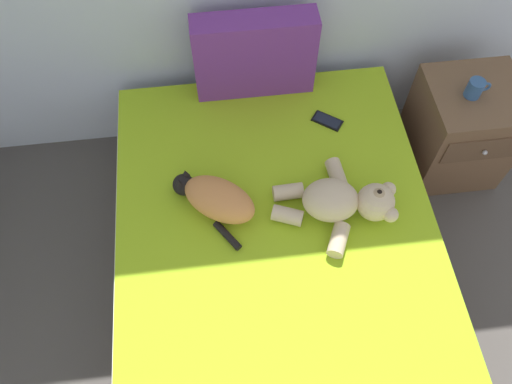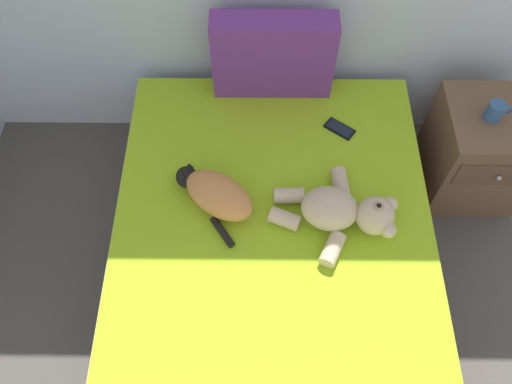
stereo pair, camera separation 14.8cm
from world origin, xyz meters
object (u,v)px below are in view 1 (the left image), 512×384
cell_phone (327,121)px  bed (278,271)px  nightstand (460,130)px  mug (475,88)px  patterned_cushion (255,55)px  cat (216,198)px  teddy_bear (343,201)px

cell_phone → bed: bearing=-116.8°
nightstand → mug: mug is taller
cell_phone → mug: (0.72, 0.01, 0.13)m
patterned_cushion → bed: bearing=-90.0°
cat → cell_phone: (0.59, 0.42, -0.07)m
bed → teddy_bear: teddy_bear is taller
patterned_cushion → teddy_bear: 0.85m
cat → mug: (1.31, 0.43, 0.07)m
bed → nightstand: (1.10, 0.68, 0.05)m
patterned_cushion → nightstand: (1.10, -0.26, -0.43)m
cell_phone → nightstand: size_ratio=0.27×
bed → cat: 0.48m
cell_phone → nightstand: (0.77, 0.02, -0.21)m
bed → patterned_cushion: 1.05m
teddy_bear → cell_phone: size_ratio=3.47×
patterned_cushion → teddy_bear: bearing=-69.3°
nightstand → cat: bearing=-162.2°
patterned_cushion → nightstand: 1.21m
teddy_bear → cell_phone: (0.04, 0.51, -0.07)m
bed → cell_phone: bearing=63.2°
teddy_bear → nightstand: (0.81, 0.52, -0.29)m
patterned_cushion → cell_phone: patterned_cushion is taller
patterned_cushion → cell_phone: 0.48m
cat → patterned_cushion: bearing=69.7°
cat → cell_phone: size_ratio=2.48×
patterned_cushion → cat: bearing=-110.3°
cat → nightstand: (1.36, 0.44, -0.28)m
patterned_cushion → cat: patterned_cushion is taller
patterned_cushion → nightstand: bearing=-13.2°
cat → cell_phone: 0.73m
cell_phone → nightstand: 0.80m
patterned_cushion → mug: (1.05, -0.27, -0.08)m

